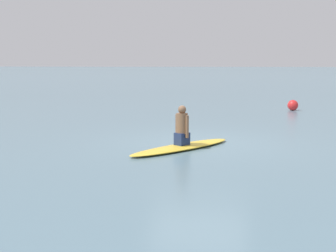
% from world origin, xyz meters
% --- Properties ---
extents(ground_plane, '(400.00, 400.00, 0.00)m').
position_xyz_m(ground_plane, '(0.00, 0.00, 0.00)').
color(ground_plane, slate).
extents(surfboard, '(2.38, 2.94, 0.10)m').
position_xyz_m(surfboard, '(0.31, 0.98, 0.05)').
color(surfboard, gold).
rests_on(surfboard, ground).
extents(person_paddler, '(0.38, 0.39, 0.93)m').
position_xyz_m(person_paddler, '(0.31, 0.98, 0.52)').
color(person_paddler, navy).
rests_on(person_paddler, surfboard).
extents(buoy_marker, '(0.45, 0.45, 0.45)m').
position_xyz_m(buoy_marker, '(-3.15, -8.49, 0.22)').
color(buoy_marker, red).
rests_on(buoy_marker, ground).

